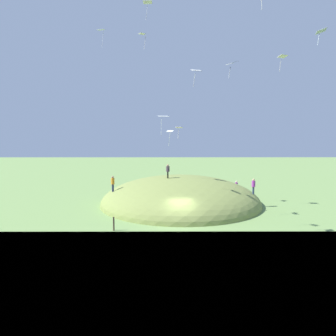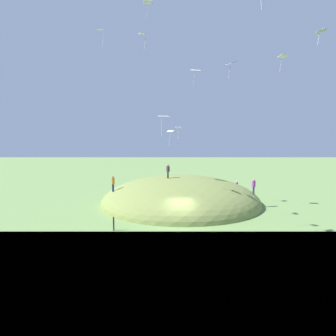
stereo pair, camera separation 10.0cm
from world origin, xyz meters
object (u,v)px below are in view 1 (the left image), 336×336
Objects in this scene: person_with_child at (168,170)px; kite_1 at (164,117)px; kite_0 at (283,57)px; kite_10 at (232,64)px; kite_3 at (179,128)px; kite_7 at (147,3)px; kite_11 at (101,31)px; person_watching_kites at (113,182)px; kite_6 at (170,132)px; mooring_post at (114,224)px; person_near_shore at (253,184)px; kite_8 at (142,35)px; person_on_hilltop at (236,185)px; kite_15 at (196,71)px; kite_4 at (321,31)px.

person_with_child is 5.99m from kite_1.
kite_0 reaches higher than kite_10.
kite_3 is at bearing 27.34° from person_with_child.
kite_11 is at bearing 52.61° from kite_7.
kite_7 is at bearing 29.72° from kite_10.
kite_1 is at bearing 19.76° from kite_10.
person_with_child is 6.40m from person_watching_kites.
kite_6 is (3.01, 13.18, -8.78)m from kite_0.
kite_7 reaches higher than mooring_post.
kite_10 reaches higher than person_near_shore.
kite_7 is 7.23m from kite_11.
kite_8 is at bearing 45.14° from kite_3.
kite_6 reaches higher than person_on_hilltop.
person_near_shore is 10.99m from kite_3.
kite_11 reaches higher than kite_1.
kite_7 reaches higher than kite_0.
kite_15 is (-12.08, -2.61, 2.98)m from kite_1.
mooring_post is at bearing 124.24° from kite_0.
kite_4 is 0.74× the size of kite_7.
kite_8 is (-7.74, 12.21, 17.82)m from person_on_hilltop.
kite_10 is (-13.35, -7.27, -5.62)m from kite_8.
kite_15 is at bearing 141.34° from kite_0.
kite_1 is 1.11× the size of kite_11.
kite_7 reaches higher than kite_1.
kite_4 is 1.11× the size of mooring_post.
kite_7 is (-2.30, 1.62, 11.50)m from kite_1.
kite_8 is (0.71, 12.36, 16.33)m from person_near_shore.
kite_11 reaches higher than kite_3.
kite_0 reaches higher than kite_1.
person_on_hilltop is at bearing -73.09° from kite_11.
kite_10 is (-9.50, -3.40, 4.47)m from kite_3.
kite_8 reaches higher than kite_15.
person_on_hilltop is 1.41× the size of kite_3.
person_near_shore is 1.57× the size of kite_10.
person_with_child is 0.98× the size of kite_8.
person_watching_kites is (-0.91, 6.20, -1.27)m from person_with_child.
kite_6 reaches higher than person_watching_kites.
kite_0 is at bearing -80.81° from kite_8.
kite_3 reaches higher than person_watching_kites.
person_on_hilltop is 16.24m from kite_3.
kite_11 is (2.97, 1.51, 17.21)m from person_watching_kites.
kite_4 is (-11.71, 0.81, -0.44)m from kite_0.
kite_15 is (-10.84, 7.47, 10.49)m from person_near_shore.
kite_7 is at bearing 57.03° from kite_3.
kite_4 is (-16.83, -3.21, 15.64)m from person_on_hilltop.
kite_15 reaches higher than kite_1.
kite_3 is 11.04m from kite_10.
kite_8 reaches higher than kite_10.
person_on_hilltop is at bearing -20.78° from kite_15.
kite_10 is at bearing -127.21° from kite_15.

